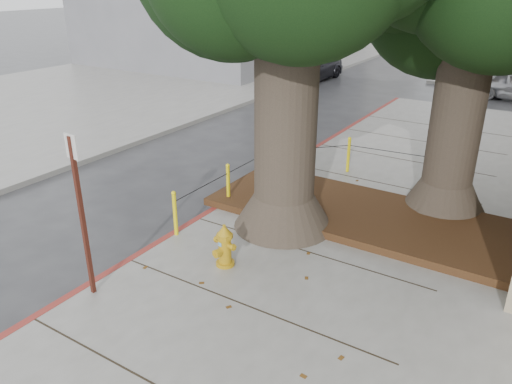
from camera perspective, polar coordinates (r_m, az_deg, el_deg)
ground at (r=8.38m, az=-4.42°, el=-12.38°), size 140.00×140.00×0.00m
sidewalk_opposite at (r=24.28m, az=-17.28°, el=11.01°), size 14.00×60.00×0.15m
curb_red at (r=11.10m, az=-5.05°, el=-2.36°), size 0.14×26.00×0.16m
planter_bed at (r=10.88m, az=11.79°, el=-2.45°), size 6.40×2.60×0.16m
bollard_ring at (r=11.76m, az=4.81°, el=2.30°), size 3.79×5.39×0.95m
fire_hydrant at (r=8.83m, az=-3.62°, el=-6.15°), size 0.43×0.40×0.80m
signpost at (r=8.01m, az=-19.39°, el=-1.74°), size 0.27×0.07×2.68m
car_dark at (r=26.25m, az=6.61°, el=13.92°), size 1.92×4.17×1.18m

